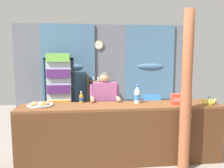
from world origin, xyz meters
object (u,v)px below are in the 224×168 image
at_px(bottle_shelf_rack, 96,97).
at_px(drink_fridge, 60,87).
at_px(timber_post, 186,96).
at_px(snack_box_crackers, 177,99).
at_px(soda_bottle_water, 137,95).
at_px(banana_bunch, 208,102).
at_px(stall_counter, 122,129).
at_px(shopkeeper, 105,102).
at_px(soda_bottle_orange_soda, 81,98).
at_px(pastry_tray, 40,105).
at_px(plastic_lawn_chair, 152,108).

bearing_deg(bottle_shelf_rack, drink_fridge, -159.85).
relative_size(timber_post, snack_box_crackers, 13.60).
relative_size(soda_bottle_water, banana_bunch, 1.18).
bearing_deg(stall_counter, bottle_shelf_rack, 97.44).
bearing_deg(bottle_shelf_rack, shopkeeper, -87.52).
relative_size(soda_bottle_orange_soda, pastry_tray, 0.47).
bearing_deg(bottle_shelf_rack, snack_box_crackers, -62.72).
relative_size(plastic_lawn_chair, snack_box_crackers, 4.72).
bearing_deg(stall_counter, timber_post, -18.13).
xyz_separation_m(stall_counter, snack_box_crackers, (0.93, 0.03, 0.46)).
bearing_deg(soda_bottle_water, snack_box_crackers, -16.58).
bearing_deg(soda_bottle_orange_soda, soda_bottle_water, -7.50).
bearing_deg(snack_box_crackers, bottle_shelf_rack, 117.28).
xyz_separation_m(drink_fridge, soda_bottle_water, (1.53, -1.90, 0.11)).
distance_m(drink_fridge, plastic_lawn_chair, 2.36).
distance_m(plastic_lawn_chair, banana_bunch, 2.01).
bearing_deg(stall_counter, snack_box_crackers, 1.90).
height_order(soda_bottle_orange_soda, banana_bunch, soda_bottle_orange_soda).
height_order(timber_post, snack_box_crackers, timber_post).
bearing_deg(snack_box_crackers, plastic_lawn_chair, 86.33).
bearing_deg(plastic_lawn_chair, timber_post, -92.97).
height_order(timber_post, plastic_lawn_chair, timber_post).
distance_m(drink_fridge, soda_bottle_orange_soda, 1.87).
distance_m(stall_counter, banana_bunch, 1.49).
relative_size(bottle_shelf_rack, soda_bottle_water, 4.01).
xyz_separation_m(timber_post, snack_box_crackers, (-0.00, 0.34, -0.11)).
height_order(timber_post, drink_fridge, timber_post).
bearing_deg(drink_fridge, stall_counter, -59.87).
bearing_deg(pastry_tray, drink_fridge, 86.96).
height_order(plastic_lawn_chair, shopkeeper, shopkeeper).
distance_m(drink_fridge, soda_bottle_water, 2.44).
bearing_deg(snack_box_crackers, stall_counter, -178.10).
bearing_deg(soda_bottle_orange_soda, snack_box_crackers, -11.20).
xyz_separation_m(soda_bottle_water, pastry_tray, (-1.63, -0.04, -0.12)).
height_order(drink_fridge, pastry_tray, drink_fridge).
bearing_deg(pastry_tray, stall_counter, -7.89).
bearing_deg(soda_bottle_water, stall_counter, -142.95).
bearing_deg(plastic_lawn_chair, bottle_shelf_rack, 154.64).
distance_m(soda_bottle_orange_soda, snack_box_crackers, 1.63).
bearing_deg(timber_post, plastic_lawn_chair, 87.03).
xyz_separation_m(plastic_lawn_chair, soda_bottle_orange_soda, (-1.71, -1.46, 0.58)).
relative_size(stall_counter, soda_bottle_water, 10.25).
relative_size(timber_post, bottle_shelf_rack, 1.88).
distance_m(plastic_lawn_chair, snack_box_crackers, 1.88).
height_order(stall_counter, banana_bunch, banana_bunch).
bearing_deg(soda_bottle_water, soda_bottle_orange_soda, 172.50).
distance_m(stall_counter, soda_bottle_water, 0.63).
xyz_separation_m(stall_counter, shopkeeper, (-0.24, 0.59, 0.33)).
bearing_deg(stall_counter, plastic_lawn_chair, 60.01).
distance_m(soda_bottle_water, snack_box_crackers, 0.67).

